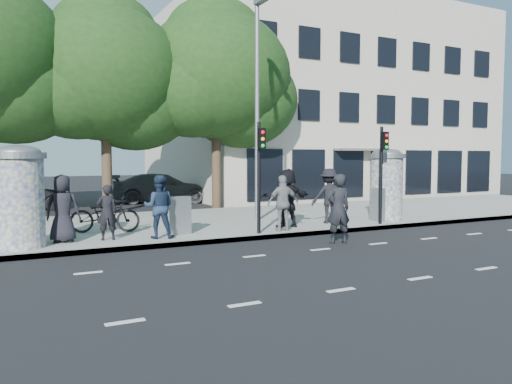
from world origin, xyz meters
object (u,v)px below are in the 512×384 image
bicycle (105,215)px  traffic_pole_near (260,166)px  ped_f (287,198)px  ped_e (283,203)px  traffic_pole_far (382,165)px  cabinet_left (180,215)px  ad_column_right (386,183)px  ad_column_left (20,194)px  car_mid (17,196)px  ped_d (329,196)px  man_road (338,209)px  ped_a (63,208)px  ped_c (159,207)px  car_right (163,188)px  street_lamp (258,94)px  ped_b (107,212)px  cabinet_right (381,204)px

bicycle → traffic_pole_near: bearing=-102.1°
ped_f → ped_e: bearing=49.3°
traffic_pole_near → traffic_pole_far: same height
cabinet_left → ped_e: bearing=-26.8°
ad_column_right → ped_f: (-4.34, -0.10, -0.41)m
ad_column_left → car_mid: 11.00m
ad_column_left → ped_e: (7.50, -0.59, -0.50)m
ped_d → man_road: size_ratio=0.96×
ped_a → ped_c: bearing=-173.3°
ped_c → car_right: ped_c is taller
street_lamp → bicycle: street_lamp is taller
ped_b → ped_a: bearing=-4.5°
ad_column_left → ped_e: 7.54m
street_lamp → traffic_pole_far: bearing=-39.9°
ped_b → car_mid: ped_b is taller
ped_e → ad_column_right: bearing=-164.6°
ped_b → ped_c: 1.44m
bicycle → car_right: (5.02, 10.75, 0.09)m
man_road → cabinet_right: man_road is taller
ped_a → bicycle: ped_a is taller
ped_b → cabinet_right: 9.74m
ad_column_left → ped_c: ad_column_left is taller
ped_d → traffic_pole_far: bearing=164.2°
street_lamp → ped_a: 8.07m
ped_e → car_right: 13.03m
traffic_pole_near → cabinet_left: traffic_pole_near is taller
ad_column_right → ped_a: ad_column_right is taller
ped_c → ped_e: 3.91m
ped_d → car_right: size_ratio=0.36×
ped_f → car_mid: (-7.88, 10.87, -0.41)m
ped_a → traffic_pole_near: bearing=-173.1°
ped_e → ped_d: bearing=-152.7°
street_lamp → ped_f: 4.19m
ped_b → bicycle: (0.20, 1.49, -0.23)m
street_lamp → ad_column_right: bearing=-23.7°
ped_e → ped_f: bearing=-123.0°
ped_a → ped_d: (8.85, 0.00, 0.03)m
ad_column_left → traffic_pole_near: (6.60, -0.71, 0.69)m
man_road → cabinet_right: 4.48m
ped_e → bicycle: (-5.07, 2.28, -0.34)m
ped_a → cabinet_right: (10.89, -0.37, -0.33)m
traffic_pole_near → ped_a: bearing=169.3°
traffic_pole_near → man_road: (1.62, -1.79, -1.23)m
car_right → ped_d: bearing=-151.4°
ped_a → car_right: 13.69m
traffic_pole_near → bicycle: traffic_pole_near is taller
street_lamp → ped_e: (-0.50, -2.72, -3.75)m
ped_f → traffic_pole_near: bearing=27.6°
ped_d → bicycle: (-7.49, 1.35, -0.42)m
bicycle → street_lamp: bearing=-67.7°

